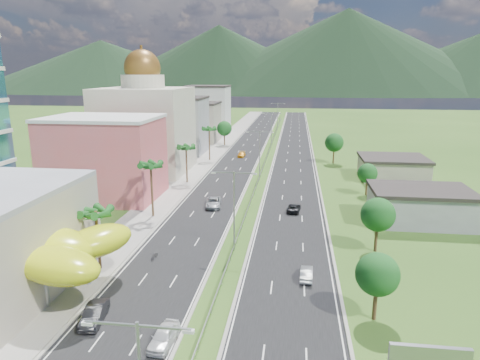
% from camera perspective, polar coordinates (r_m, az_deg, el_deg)
% --- Properties ---
extents(ground, '(500.00, 500.00, 0.00)m').
position_cam_1_polar(ground, '(50.23, -2.45, -13.76)').
color(ground, '#2D5119').
rests_on(ground, ground).
extents(road_left, '(11.00, 260.00, 0.04)m').
position_cam_1_polar(road_left, '(136.61, 0.90, 4.25)').
color(road_left, black).
rests_on(road_left, ground).
extents(road_right, '(11.00, 260.00, 0.04)m').
position_cam_1_polar(road_right, '(135.75, 7.22, 4.07)').
color(road_right, black).
rests_on(road_right, ground).
extents(sidewalk_left, '(7.00, 260.00, 0.12)m').
position_cam_1_polar(sidewalk_left, '(137.99, -3.03, 4.34)').
color(sidewalk_left, gray).
rests_on(sidewalk_left, ground).
extents(median_guardrail, '(0.10, 216.06, 0.76)m').
position_cam_1_polar(median_guardrail, '(118.19, 3.52, 2.96)').
color(median_guardrail, gray).
rests_on(median_guardrail, ground).
extents(streetlight_median_b, '(6.04, 0.25, 11.00)m').
position_cam_1_polar(streetlight_median_b, '(56.79, -0.80, -3.01)').
color(streetlight_median_b, gray).
rests_on(streetlight_median_b, ground).
extents(streetlight_median_c, '(6.04, 0.25, 11.00)m').
position_cam_1_polar(streetlight_median_c, '(95.51, 2.64, 4.03)').
color(streetlight_median_c, gray).
rests_on(streetlight_median_c, ground).
extents(streetlight_median_d, '(6.04, 0.25, 11.00)m').
position_cam_1_polar(streetlight_median_d, '(139.93, 4.22, 7.23)').
color(streetlight_median_d, gray).
rests_on(streetlight_median_d, ground).
extents(streetlight_median_e, '(6.04, 0.25, 11.00)m').
position_cam_1_polar(streetlight_median_e, '(184.63, 5.05, 8.88)').
color(streetlight_median_e, gray).
rests_on(streetlight_median_e, ground).
extents(lime_canopy, '(18.00, 15.00, 7.40)m').
position_cam_1_polar(lime_canopy, '(51.88, -25.91, -8.25)').
color(lime_canopy, '#BBCA13').
rests_on(lime_canopy, ground).
extents(pink_shophouse, '(20.00, 15.00, 15.00)m').
position_cam_1_polar(pink_shophouse, '(85.26, -17.57, 2.67)').
color(pink_shophouse, '#D9595C').
rests_on(pink_shophouse, ground).
extents(domed_building, '(20.00, 20.00, 28.70)m').
position_cam_1_polar(domed_building, '(105.70, -12.52, 7.21)').
color(domed_building, beige).
rests_on(domed_building, ground).
extents(midrise_grey, '(16.00, 15.00, 16.00)m').
position_cam_1_polar(midrise_grey, '(129.44, -8.28, 7.12)').
color(midrise_grey, gray).
rests_on(midrise_grey, ground).
extents(midrise_beige, '(16.00, 15.00, 13.00)m').
position_cam_1_polar(midrise_beige, '(150.77, -6.01, 7.59)').
color(midrise_beige, '#A29685').
rests_on(midrise_beige, ground).
extents(midrise_white, '(16.00, 15.00, 18.00)m').
position_cam_1_polar(midrise_white, '(172.87, -4.26, 9.29)').
color(midrise_white, silver).
rests_on(midrise_white, ground).
extents(shed_near, '(15.00, 10.00, 5.00)m').
position_cam_1_polar(shed_near, '(74.62, 22.84, -3.34)').
color(shed_near, gray).
rests_on(shed_near, ground).
extents(shed_far, '(14.00, 12.00, 4.40)m').
position_cam_1_polar(shed_far, '(103.38, 19.67, 1.42)').
color(shed_far, '#A29685').
rests_on(shed_far, ground).
extents(palm_tree_b, '(3.60, 3.60, 8.10)m').
position_cam_1_polar(palm_tree_b, '(53.87, -18.67, -4.39)').
color(palm_tree_b, '#47301C').
rests_on(palm_tree_b, ground).
extents(palm_tree_c, '(3.60, 3.60, 9.60)m').
position_cam_1_polar(palm_tree_c, '(71.31, -11.82, 1.70)').
color(palm_tree_c, '#47301C').
rests_on(palm_tree_c, ground).
extents(palm_tree_d, '(3.60, 3.60, 8.60)m').
position_cam_1_polar(palm_tree_d, '(93.09, -7.19, 4.16)').
color(palm_tree_d, '#47301C').
rests_on(palm_tree_d, ground).
extents(palm_tree_e, '(3.60, 3.60, 9.40)m').
position_cam_1_polar(palm_tree_e, '(117.06, -4.14, 6.65)').
color(palm_tree_e, '#47301C').
rests_on(palm_tree_e, ground).
extents(leafy_tree_lfar, '(4.90, 4.90, 8.05)m').
position_cam_1_polar(leafy_tree_lfar, '(141.78, -2.10, 6.87)').
color(leafy_tree_lfar, '#47301C').
rests_on(leafy_tree_lfar, ground).
extents(leafy_tree_ra, '(4.20, 4.20, 6.90)m').
position_cam_1_polar(leafy_tree_ra, '(43.76, 17.86, -11.91)').
color(leafy_tree_ra, '#47301C').
rests_on(leafy_tree_ra, ground).
extents(leafy_tree_rb, '(4.55, 4.55, 7.47)m').
position_cam_1_polar(leafy_tree_rb, '(59.69, 17.92, -4.44)').
color(leafy_tree_rb, '#47301C').
rests_on(leafy_tree_rb, ground).
extents(leafy_tree_rc, '(3.85, 3.85, 6.33)m').
position_cam_1_polar(leafy_tree_rc, '(87.02, 16.64, 0.85)').
color(leafy_tree_rc, '#47301C').
rests_on(leafy_tree_rc, ground).
extents(leafy_tree_rd, '(4.90, 4.90, 8.05)m').
position_cam_1_polar(leafy_tree_rd, '(115.56, 12.46, 4.89)').
color(leafy_tree_rd, '#47301C').
rests_on(leafy_tree_rd, ground).
extents(mountain_ridge, '(860.00, 140.00, 90.00)m').
position_cam_1_polar(mountain_ridge, '(497.01, 13.72, 11.04)').
color(mountain_ridge, black).
rests_on(mountain_ridge, ground).
extents(car_white_near_left, '(2.13, 4.69, 1.56)m').
position_cam_1_polar(car_white_near_left, '(40.85, -10.12, -19.81)').
color(car_white_near_left, white).
rests_on(car_white_near_left, road_left).
extents(car_dark_left, '(2.41, 5.09, 1.61)m').
position_cam_1_polar(car_dark_left, '(45.50, -18.83, -16.54)').
color(car_dark_left, black).
rests_on(car_dark_left, road_left).
extents(car_silver_mid_left, '(3.40, 6.02, 1.59)m').
position_cam_1_polar(car_silver_mid_left, '(76.96, -3.55, -3.01)').
color(car_silver_mid_left, '#96999C').
rests_on(car_silver_mid_left, road_left).
extents(car_yellow_far_left, '(2.03, 4.67, 1.34)m').
position_cam_1_polar(car_yellow_far_left, '(122.47, 0.21, 3.42)').
color(car_yellow_far_left, orange).
rests_on(car_yellow_far_left, road_left).
extents(car_silver_right, '(1.61, 4.14, 1.34)m').
position_cam_1_polar(car_silver_right, '(51.69, 8.86, -12.19)').
color(car_silver_right, '#9C9FA4').
rests_on(car_silver_right, road_right).
extents(car_dark_far_right, '(2.55, 4.75, 1.27)m').
position_cam_1_polar(car_dark_far_right, '(74.90, 7.19, -3.71)').
color(car_dark_far_right, black).
rests_on(car_dark_far_right, road_right).
extents(motorcycle, '(0.76, 1.97, 1.23)m').
position_cam_1_polar(motorcycle, '(57.06, -11.32, -9.74)').
color(motorcycle, black).
rests_on(motorcycle, road_left).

